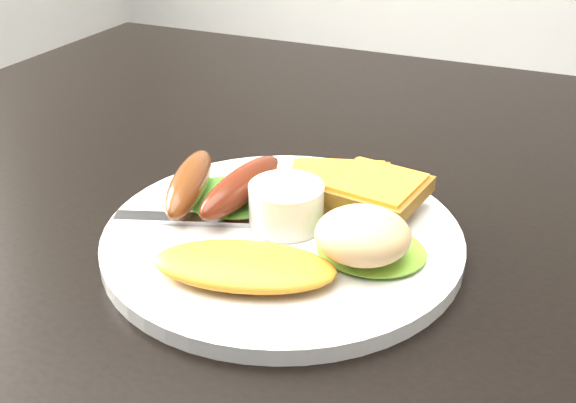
{
  "coord_description": "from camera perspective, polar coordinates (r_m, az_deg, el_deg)",
  "views": [
    {
      "loc": [
        0.11,
        -0.52,
        1.02
      ],
      "look_at": [
        -0.07,
        -0.12,
        0.78
      ],
      "focal_mm": 42.0,
      "sensor_mm": 36.0,
      "label": 1
    }
  ],
  "objects": [
    {
      "name": "ramekin",
      "position": [
        0.51,
        -0.15,
        -0.31
      ],
      "size": [
        0.07,
        0.07,
        0.03
      ],
      "primitive_type": "cylinder",
      "rotation": [
        0.0,
        0.0,
        -0.34
      ],
      "color": "white",
      "rests_on": "plate"
    },
    {
      "name": "toast_a",
      "position": [
        0.55,
        4.45,
        1.02
      ],
      "size": [
        0.11,
        0.11,
        0.01
      ],
      "primitive_type": "cube",
      "rotation": [
        0.0,
        0.0,
        0.32
      ],
      "color": "brown",
      "rests_on": "plate"
    },
    {
      "name": "person",
      "position": [
        1.12,
        22.72,
        14.5
      ],
      "size": [
        0.67,
        0.56,
        1.58
      ],
      "primitive_type": "imported",
      "rotation": [
        0.0,
        0.0,
        3.5
      ],
      "color": "navy",
      "rests_on": "ground"
    },
    {
      "name": "potato_salad",
      "position": [
        0.46,
        6.34,
        -2.84
      ],
      "size": [
        0.08,
        0.08,
        0.04
      ],
      "primitive_type": "ellipsoid",
      "rotation": [
        0.0,
        0.0,
        0.33
      ],
      "color": "#F0F0A2",
      "rests_on": "lettuce_right"
    },
    {
      "name": "dining_table",
      "position": [
        0.61,
        10.79,
        -0.75
      ],
      "size": [
        1.2,
        0.8,
        0.04
      ],
      "primitive_type": "cube",
      "color": "black",
      "rests_on": "ground"
    },
    {
      "name": "toast_b",
      "position": [
        0.53,
        7.49,
        1.0
      ],
      "size": [
        0.08,
        0.08,
        0.01
      ],
      "primitive_type": "cube",
      "rotation": [
        0.0,
        0.0,
        -0.14
      ],
      "color": "#996518",
      "rests_on": "toast_a"
    },
    {
      "name": "sausage_b",
      "position": [
        0.53,
        -3.96,
        1.32
      ],
      "size": [
        0.03,
        0.11,
        0.03
      ],
      "primitive_type": "ellipsoid",
      "rotation": [
        0.0,
        0.0,
        -0.07
      ],
      "color": "maroon",
      "rests_on": "lettuce_left"
    },
    {
      "name": "lettuce_right",
      "position": [
        0.48,
        7.07,
        -4.08
      ],
      "size": [
        0.08,
        0.07,
        0.01
      ],
      "primitive_type": "ellipsoid",
      "rotation": [
        0.0,
        0.0,
        0.06
      ],
      "color": "#6B9F24",
      "rests_on": "plate"
    },
    {
      "name": "fork",
      "position": [
        0.52,
        -5.02,
        -1.62
      ],
      "size": [
        0.17,
        0.08,
        0.0
      ],
      "primitive_type": "cube",
      "rotation": [
        0.0,
        0.0,
        0.35
      ],
      "color": "#ADAFB7",
      "rests_on": "plate"
    },
    {
      "name": "lettuce_left",
      "position": [
        0.55,
        -4.8,
        0.43
      ],
      "size": [
        0.08,
        0.08,
        0.01
      ],
      "primitive_type": "ellipsoid",
      "rotation": [
        0.0,
        0.0,
        -0.01
      ],
      "color": "#4FA225",
      "rests_on": "plate"
    },
    {
      "name": "omelette",
      "position": [
        0.45,
        -3.72,
        -5.45
      ],
      "size": [
        0.14,
        0.09,
        0.02
      ],
      "primitive_type": "ellipsoid",
      "rotation": [
        0.0,
        0.0,
        0.26
      ],
      "color": "#FBB53C",
      "rests_on": "plate"
    },
    {
      "name": "plate",
      "position": [
        0.51,
        -0.46,
        -3.05
      ],
      "size": [
        0.27,
        0.27,
        0.01
      ],
      "primitive_type": "cylinder",
      "color": "white",
      "rests_on": "dining_table"
    },
    {
      "name": "sausage_a",
      "position": [
        0.54,
        -8.33,
        1.6
      ],
      "size": [
        0.06,
        0.11,
        0.03
      ],
      "primitive_type": "ellipsoid",
      "rotation": [
        0.0,
        0.0,
        0.31
      ],
      "color": "maroon",
      "rests_on": "lettuce_left"
    }
  ]
}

